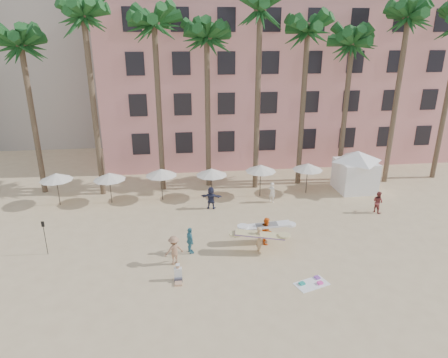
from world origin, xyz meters
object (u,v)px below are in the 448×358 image
object	(u,v)px
cabana	(356,167)
carrier_white	(267,229)
carrier_yellow	(260,238)
pink_hotel	(273,79)

from	to	relation	value
cabana	carrier_white	world-z (taller)	cabana
cabana	carrier_white	bearing A→B (deg)	-139.49
carrier_yellow	carrier_white	world-z (taller)	carrier_white
pink_hotel	cabana	world-z (taller)	pink_hotel
cabana	carrier_white	size ratio (longest dim) A/B	1.50
pink_hotel	carrier_white	xyz separation A→B (m)	(-5.18, -21.32, -7.06)
cabana	carrier_yellow	world-z (taller)	cabana
pink_hotel	carrier_white	size ratio (longest dim) A/B	11.44
pink_hotel	carrier_yellow	xyz separation A→B (m)	(-5.87, -22.46, -7.02)
cabana	carrier_yellow	distance (m)	13.76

